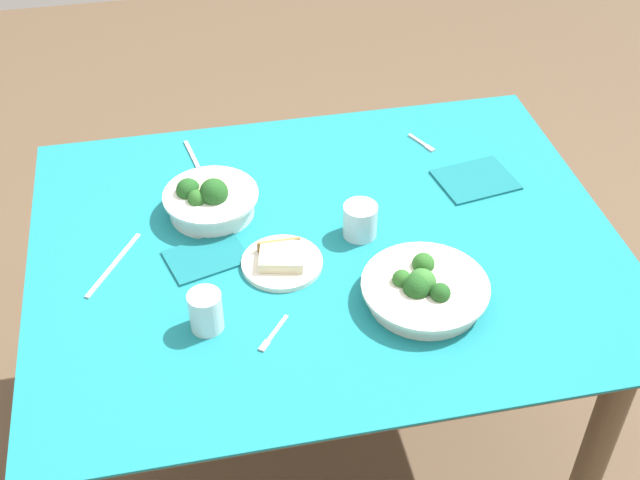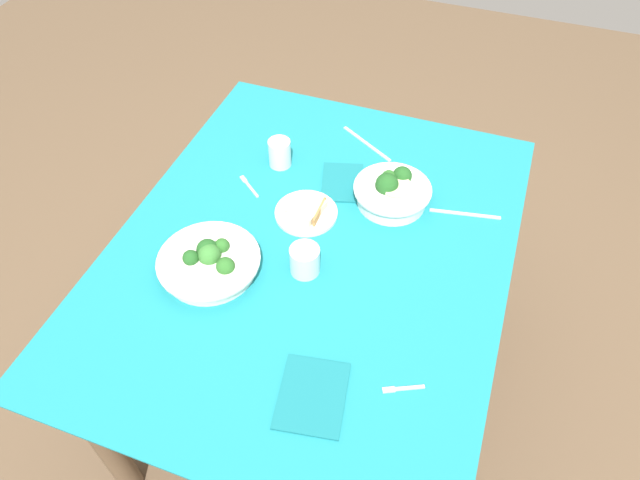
{
  "view_description": "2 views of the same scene",
  "coord_description": "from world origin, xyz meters",
  "views": [
    {
      "loc": [
        0.3,
        1.39,
        1.94
      ],
      "look_at": [
        0.02,
        0.0,
        0.72
      ],
      "focal_mm": 46.48,
      "sensor_mm": 36.0,
      "label": 1
    },
    {
      "loc": [
        -0.97,
        -0.37,
        1.9
      ],
      "look_at": [
        0.02,
        -0.02,
        0.72
      ],
      "focal_mm": 32.69,
      "sensor_mm": 36.0,
      "label": 2
    }
  ],
  "objects": [
    {
      "name": "ground_plane",
      "position": [
        0.0,
        0.0,
        0.0
      ],
      "size": [
        6.0,
        6.0,
        0.0
      ],
      "primitive_type": "plane",
      "color": "brown"
    },
    {
      "name": "bread_side_plate",
      "position": [
        0.11,
        0.06,
        0.72
      ],
      "size": [
        0.18,
        0.18,
        0.04
      ],
      "color": "silver",
      "rests_on": "dining_table"
    },
    {
      "name": "broccoli_bowl_near",
      "position": [
        0.25,
        -0.16,
        0.75
      ],
      "size": [
        0.22,
        0.22,
        0.1
      ],
      "color": "white",
      "rests_on": "dining_table"
    },
    {
      "name": "water_glass_center",
      "position": [
        0.29,
        0.21,
        0.76
      ],
      "size": [
        0.07,
        0.07,
        0.09
      ],
      "primitive_type": "cylinder",
      "color": "silver",
      "rests_on": "dining_table"
    },
    {
      "name": "table_knife_left",
      "position": [
        0.47,
        -0.02,
        0.71
      ],
      "size": [
        0.12,
        0.19,
        0.0
      ],
      "primitive_type": "cube",
      "rotation": [
        0.0,
        0.0,
        1.02
      ],
      "color": "#B7B7BC",
      "rests_on": "dining_table"
    },
    {
      "name": "broccoli_bowl_far",
      "position": [
        -0.16,
        0.22,
        0.74
      ],
      "size": [
        0.27,
        0.27,
        0.08
      ],
      "color": "silver",
      "rests_on": "dining_table"
    },
    {
      "name": "napkin_folded_lower",
      "position": [
        -0.41,
        -0.15,
        0.71
      ],
      "size": [
        0.21,
        0.18,
        0.01
      ],
      "primitive_type": "cube",
      "rotation": [
        0.0,
        0.0,
        0.17
      ],
      "color": "#156870",
      "rests_on": "dining_table"
    },
    {
      "name": "table_knife_right",
      "position": [
        0.26,
        -0.37,
        0.71
      ],
      "size": [
        0.05,
        0.2,
        0.0
      ],
      "primitive_type": "cube",
      "rotation": [
        0.0,
        0.0,
        4.89
      ],
      "color": "#B7B7BC",
      "rests_on": "dining_table"
    },
    {
      "name": "napkin_folded_upper",
      "position": [
        0.27,
        0.0,
        0.71
      ],
      "size": [
        0.2,
        0.16,
        0.01
      ],
      "primitive_type": "cube",
      "rotation": [
        0.0,
        0.0,
        0.28
      ],
      "color": "#156870",
      "rests_on": "dining_table"
    },
    {
      "name": "water_glass_side",
      "position": [
        -0.08,
        -0.01,
        0.75
      ],
      "size": [
        0.08,
        0.08,
        0.08
      ],
      "primitive_type": "cylinder",
      "color": "silver",
      "rests_on": "dining_table"
    },
    {
      "name": "fork_by_near_bowl",
      "position": [
        -0.33,
        -0.34,
        0.71
      ],
      "size": [
        0.05,
        0.09,
        0.0
      ],
      "rotation": [
        0.0,
        0.0,
        2.01
      ],
      "color": "#B7B7BC",
      "rests_on": "dining_table"
    },
    {
      "name": "dining_table",
      "position": [
        0.0,
        0.0,
        0.61
      ],
      "size": [
        1.33,
        1.05,
        0.71
      ],
      "color": "#197A84",
      "rests_on": "ground_plane"
    },
    {
      "name": "fork_by_far_bowl",
      "position": [
        0.16,
        0.26,
        0.71
      ],
      "size": [
        0.07,
        0.09,
        0.0
      ],
      "rotation": [
        0.0,
        0.0,
        0.9
      ],
      "color": "#B7B7BC",
      "rests_on": "dining_table"
    }
  ]
}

